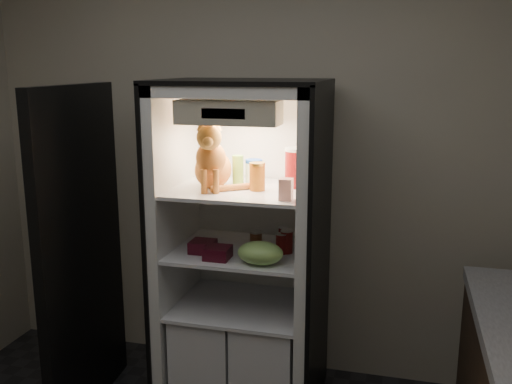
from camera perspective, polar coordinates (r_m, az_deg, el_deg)
room_shell at (r=1.85m, az=-13.12°, el=1.95°), size 3.60×3.60×3.60m
refrigerator at (r=3.32m, az=-1.16°, el=-7.83°), size 0.90×0.72×1.88m
fridge_door at (r=3.32m, az=-17.07°, el=-6.13°), size 0.12×0.87×1.85m
tabby_cat at (r=3.07m, az=-4.40°, el=2.97°), size 0.35×0.39×0.39m
parmesan_shaker at (r=3.20m, az=-1.82°, el=2.22°), size 0.06×0.06×0.17m
mayo_tub at (r=3.24m, az=-0.21°, el=2.09°), size 0.10×0.10×0.14m
salsa_jar at (r=3.05m, az=0.13°, el=1.56°), size 0.09×0.09×0.15m
pepper_jar at (r=3.13m, az=4.07°, el=2.45°), size 0.13×0.13×0.22m
cream_carton at (r=2.84m, az=3.01°, el=0.26°), size 0.06×0.06×0.11m
soda_can_a at (r=3.25m, az=2.79°, el=-4.48°), size 0.06×0.06×0.11m
soda_can_b at (r=3.14m, az=3.08°, el=-4.97°), size 0.07×0.07×0.13m
soda_can_c at (r=3.12m, az=2.54°, el=-5.18°), size 0.06×0.06×0.11m
condiment_jar at (r=3.23m, az=-0.01°, el=-4.72°), size 0.07×0.07×0.09m
grape_bag at (r=2.96m, az=0.44°, el=-6.12°), size 0.24×0.17×0.12m
berry_box_left at (r=3.16m, az=-5.35°, el=-5.44°), size 0.13×0.13×0.07m
berry_box_right at (r=3.05m, az=-3.85°, el=-6.08°), size 0.13×0.13×0.07m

